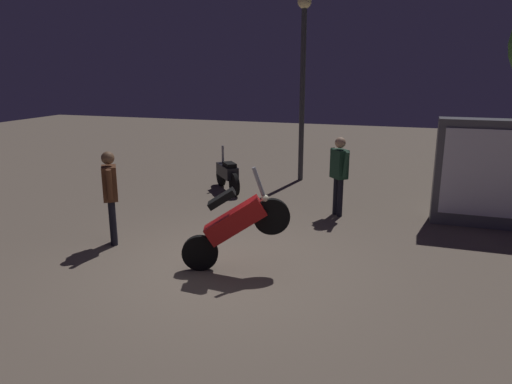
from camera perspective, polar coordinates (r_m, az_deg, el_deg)
The scene contains 7 objects.
ground_plane at distance 7.53m, azimuth -3.79°, elevation -9.16°, with size 40.00×40.00×0.00m, color #756656.
motorcycle_red_foreground at distance 7.21m, azimuth -2.53°, elevation -3.88°, with size 1.60×0.64×1.63m.
motorcycle_black_parked_left at distance 12.05m, azimuth -3.47°, elevation 2.20°, with size 1.13×1.34×1.11m.
person_rider_beside at distance 10.02m, azimuth 9.97°, elevation 2.69°, with size 0.50×0.56×1.67m.
person_bystander_far at distance 8.61m, azimuth -17.12°, elevation 0.26°, with size 0.45×0.60×1.66m.
streetlamp_near at distance 13.02m, azimuth 5.67°, elevation 14.90°, with size 0.36×0.36×4.87m.
kiosk_billboard at distance 10.25m, azimuth 25.10°, elevation 2.10°, with size 1.60×0.54×2.10m.
Camera 1 is at (2.62, -6.37, 3.04)m, focal length 33.26 mm.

